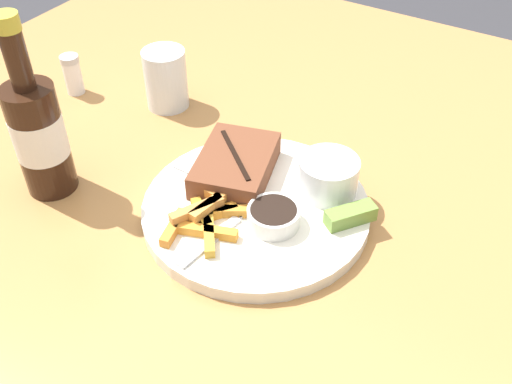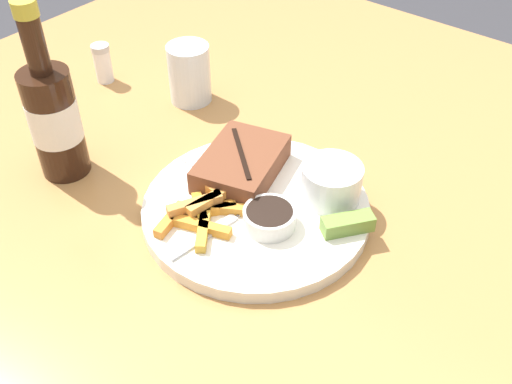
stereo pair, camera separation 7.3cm
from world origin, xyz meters
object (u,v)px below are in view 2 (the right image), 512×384
(fork_utensil, at_px, (210,232))
(drinking_glass, at_px, (189,74))
(dipping_sauce_cup, at_px, (269,217))
(salt_shaker, at_px, (103,63))
(coleslaw_cup, at_px, (332,180))
(beer_bottle, at_px, (54,117))
(knife_utensil, at_px, (240,188))
(pickle_spear, at_px, (348,224))
(dinner_plate, at_px, (256,209))
(steak_portion, at_px, (241,164))

(fork_utensil, distance_m, drinking_glass, 0.33)
(dipping_sauce_cup, distance_m, salt_shaker, 0.45)
(fork_utensil, bearing_deg, coleslaw_cup, -19.52)
(dipping_sauce_cup, bearing_deg, coleslaw_cup, -17.43)
(beer_bottle, bearing_deg, knife_utensil, -66.05)
(pickle_spear, height_order, beer_bottle, beer_bottle)
(knife_utensil, bearing_deg, pickle_spear, -168.32)
(fork_utensil, relative_size, beer_bottle, 0.55)
(fork_utensil, distance_m, salt_shaker, 0.43)
(dinner_plate, relative_size, drinking_glass, 3.07)
(coleslaw_cup, xyz_separation_m, salt_shaker, (0.03, 0.46, -0.01))
(dipping_sauce_cup, height_order, beer_bottle, beer_bottle)
(dinner_plate, bearing_deg, beer_bottle, 109.55)
(salt_shaker, bearing_deg, steak_portion, -100.05)
(pickle_spear, xyz_separation_m, beer_bottle, (-0.12, 0.37, 0.06))
(pickle_spear, relative_size, drinking_glass, 0.68)
(pickle_spear, bearing_deg, fork_utensil, 130.83)
(steak_portion, relative_size, salt_shaker, 2.27)
(steak_portion, distance_m, knife_utensil, 0.04)
(pickle_spear, distance_m, fork_utensil, 0.16)
(dinner_plate, distance_m, coleslaw_cup, 0.10)
(salt_shaker, bearing_deg, beer_bottle, -143.20)
(dipping_sauce_cup, bearing_deg, knife_utensil, 67.99)
(pickle_spear, height_order, salt_shaker, salt_shaker)
(fork_utensil, height_order, drinking_glass, drinking_glass)
(dinner_plate, relative_size, beer_bottle, 1.17)
(dinner_plate, distance_m, beer_bottle, 0.29)
(coleslaw_cup, relative_size, dipping_sauce_cup, 1.19)
(dinner_plate, height_order, pickle_spear, pickle_spear)
(dinner_plate, distance_m, salt_shaker, 0.41)
(coleslaw_cup, distance_m, knife_utensil, 0.12)
(coleslaw_cup, height_order, salt_shaker, same)
(steak_portion, distance_m, dipping_sauce_cup, 0.10)
(beer_bottle, distance_m, drinking_glass, 0.24)
(dinner_plate, height_order, dipping_sauce_cup, dipping_sauce_cup)
(dinner_plate, xyz_separation_m, knife_utensil, (0.01, 0.03, 0.01))
(dipping_sauce_cup, bearing_deg, steak_portion, 58.62)
(knife_utensil, bearing_deg, dipping_sauce_cup, 160.42)
(drinking_glass, bearing_deg, dipping_sauce_cup, -119.85)
(fork_utensil, bearing_deg, dinner_plate, 0.00)
(steak_portion, xyz_separation_m, dipping_sauce_cup, (-0.05, -0.09, -0.00))
(steak_portion, distance_m, fork_utensil, 0.12)
(beer_bottle, xyz_separation_m, drinking_glass, (0.24, -0.01, -0.04))
(dinner_plate, xyz_separation_m, pickle_spear, (0.03, -0.11, 0.02))
(coleslaw_cup, bearing_deg, fork_utensil, 152.77)
(fork_utensil, height_order, knife_utensil, knife_utensil)
(coleslaw_cup, xyz_separation_m, fork_utensil, (-0.14, 0.07, -0.02))
(dinner_plate, relative_size, dipping_sauce_cup, 4.49)
(coleslaw_cup, relative_size, fork_utensil, 0.56)
(pickle_spear, relative_size, knife_utensil, 0.38)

